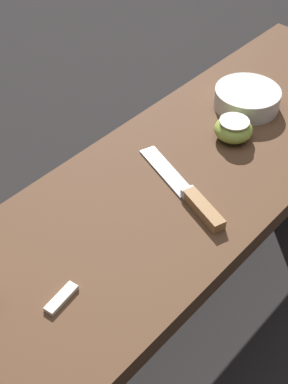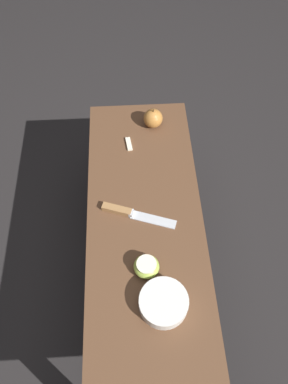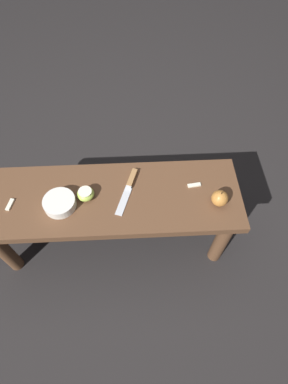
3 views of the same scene
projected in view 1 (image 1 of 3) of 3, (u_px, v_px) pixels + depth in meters
The scene contains 6 objects.
ground_plane at pixel (186, 295), 1.33m from camera, with size 8.00×8.00×0.00m, color black.
wooden_bench at pixel (196, 193), 1.09m from camera, with size 1.19×0.38×0.44m.
knife at pixel (192, 197), 0.95m from camera, with size 0.11×0.25×0.02m.
apple_cut at pixel (233, 129), 1.06m from camera, with size 0.08×0.08×0.04m.
apple_slice_near_knife at pixel (61, 298), 0.80m from camera, with size 0.06×0.03×0.01m.
bowl at pixel (247, 98), 1.14m from camera, with size 0.14×0.14×0.04m.
Camera 1 is at (0.65, 0.44, 1.11)m, focal length 50.00 mm.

